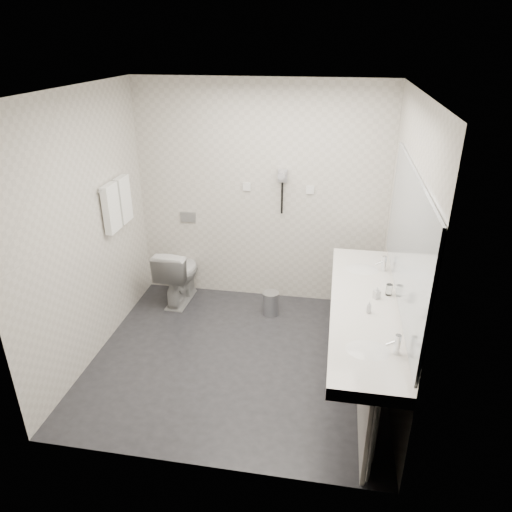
# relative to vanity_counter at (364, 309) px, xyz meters

# --- Properties ---
(floor) EXTENTS (2.80, 2.80, 0.00)m
(floor) POSITION_rel_vanity_counter_xyz_m (-1.12, 0.20, -0.80)
(floor) COLOR #232327
(floor) RESTS_ON ground
(ceiling) EXTENTS (2.80, 2.80, 0.00)m
(ceiling) POSITION_rel_vanity_counter_xyz_m (-1.12, 0.20, 1.70)
(ceiling) COLOR silver
(ceiling) RESTS_ON wall_back
(wall_back) EXTENTS (2.80, 0.00, 2.80)m
(wall_back) POSITION_rel_vanity_counter_xyz_m (-1.12, 1.50, 0.45)
(wall_back) COLOR beige
(wall_back) RESTS_ON floor
(wall_front) EXTENTS (2.80, 0.00, 2.80)m
(wall_front) POSITION_rel_vanity_counter_xyz_m (-1.12, -1.10, 0.45)
(wall_front) COLOR beige
(wall_front) RESTS_ON floor
(wall_left) EXTENTS (0.00, 2.60, 2.60)m
(wall_left) POSITION_rel_vanity_counter_xyz_m (-2.52, 0.20, 0.45)
(wall_left) COLOR beige
(wall_left) RESTS_ON floor
(wall_right) EXTENTS (0.00, 2.60, 2.60)m
(wall_right) POSITION_rel_vanity_counter_xyz_m (0.27, 0.20, 0.45)
(wall_right) COLOR beige
(wall_right) RESTS_ON floor
(vanity_counter) EXTENTS (0.55, 2.20, 0.10)m
(vanity_counter) POSITION_rel_vanity_counter_xyz_m (0.00, 0.00, 0.00)
(vanity_counter) COLOR silver
(vanity_counter) RESTS_ON floor
(vanity_panel) EXTENTS (0.03, 2.15, 0.75)m
(vanity_panel) POSITION_rel_vanity_counter_xyz_m (0.02, 0.00, -0.42)
(vanity_panel) COLOR gray
(vanity_panel) RESTS_ON floor
(vanity_post_near) EXTENTS (0.06, 0.06, 0.75)m
(vanity_post_near) POSITION_rel_vanity_counter_xyz_m (0.05, -1.04, -0.42)
(vanity_post_near) COLOR silver
(vanity_post_near) RESTS_ON floor
(vanity_post_far) EXTENTS (0.06, 0.06, 0.75)m
(vanity_post_far) POSITION_rel_vanity_counter_xyz_m (0.05, 1.04, -0.42)
(vanity_post_far) COLOR silver
(vanity_post_far) RESTS_ON floor
(mirror) EXTENTS (0.02, 2.20, 1.05)m
(mirror) POSITION_rel_vanity_counter_xyz_m (0.26, 0.00, 0.65)
(mirror) COLOR #B2BCC6
(mirror) RESTS_ON wall_right
(basin_near) EXTENTS (0.40, 0.31, 0.05)m
(basin_near) POSITION_rel_vanity_counter_xyz_m (0.00, -0.65, 0.04)
(basin_near) COLOR white
(basin_near) RESTS_ON vanity_counter
(basin_far) EXTENTS (0.40, 0.31, 0.05)m
(basin_far) POSITION_rel_vanity_counter_xyz_m (0.00, 0.65, 0.04)
(basin_far) COLOR white
(basin_far) RESTS_ON vanity_counter
(faucet_near) EXTENTS (0.04, 0.04, 0.15)m
(faucet_near) POSITION_rel_vanity_counter_xyz_m (0.19, -0.65, 0.12)
(faucet_near) COLOR silver
(faucet_near) RESTS_ON vanity_counter
(faucet_far) EXTENTS (0.04, 0.04, 0.15)m
(faucet_far) POSITION_rel_vanity_counter_xyz_m (0.19, 0.65, 0.12)
(faucet_far) COLOR silver
(faucet_far) RESTS_ON vanity_counter
(soap_bottle_a) EXTENTS (0.07, 0.07, 0.11)m
(soap_bottle_a) POSITION_rel_vanity_counter_xyz_m (0.10, 0.11, 0.10)
(soap_bottle_a) COLOR white
(soap_bottle_a) RESTS_ON vanity_counter
(soap_bottle_c) EXTENTS (0.05, 0.05, 0.11)m
(soap_bottle_c) POSITION_rel_vanity_counter_xyz_m (0.03, -0.14, 0.10)
(soap_bottle_c) COLOR white
(soap_bottle_c) RESTS_ON vanity_counter
(glass_left) EXTENTS (0.06, 0.06, 0.10)m
(glass_left) POSITION_rel_vanity_counter_xyz_m (0.21, 0.19, 0.10)
(glass_left) COLOR silver
(glass_left) RESTS_ON vanity_counter
(toilet) EXTENTS (0.42, 0.70, 0.69)m
(toilet) POSITION_rel_vanity_counter_xyz_m (-2.03, 1.19, -0.45)
(toilet) COLOR white
(toilet) RESTS_ON floor
(flush_plate) EXTENTS (0.18, 0.02, 0.12)m
(flush_plate) POSITION_rel_vanity_counter_xyz_m (-1.98, 1.49, 0.15)
(flush_plate) COLOR #B2B5BA
(flush_plate) RESTS_ON wall_back
(pedal_bin) EXTENTS (0.23, 0.23, 0.26)m
(pedal_bin) POSITION_rel_vanity_counter_xyz_m (-0.93, 1.06, -0.67)
(pedal_bin) COLOR #B2B5BA
(pedal_bin) RESTS_ON floor
(bin_lid) EXTENTS (0.19, 0.19, 0.02)m
(bin_lid) POSITION_rel_vanity_counter_xyz_m (-0.93, 1.06, -0.53)
(bin_lid) COLOR #B2B5BA
(bin_lid) RESTS_ON pedal_bin
(towel_rail) EXTENTS (0.02, 0.62, 0.02)m
(towel_rail) POSITION_rel_vanity_counter_xyz_m (-2.47, 0.75, 0.75)
(towel_rail) COLOR silver
(towel_rail) RESTS_ON wall_left
(towel_near) EXTENTS (0.07, 0.24, 0.48)m
(towel_near) POSITION_rel_vanity_counter_xyz_m (-2.46, 0.61, 0.53)
(towel_near) COLOR white
(towel_near) RESTS_ON towel_rail
(towel_far) EXTENTS (0.07, 0.24, 0.48)m
(towel_far) POSITION_rel_vanity_counter_xyz_m (-2.46, 0.89, 0.53)
(towel_far) COLOR white
(towel_far) RESTS_ON towel_rail
(dryer_cradle) EXTENTS (0.10, 0.04, 0.14)m
(dryer_cradle) POSITION_rel_vanity_counter_xyz_m (-0.88, 1.47, 0.70)
(dryer_cradle) COLOR #99989E
(dryer_cradle) RESTS_ON wall_back
(dryer_barrel) EXTENTS (0.08, 0.14, 0.08)m
(dryer_barrel) POSITION_rel_vanity_counter_xyz_m (-0.88, 1.40, 0.73)
(dryer_barrel) COLOR #99989E
(dryer_barrel) RESTS_ON dryer_cradle
(dryer_cord) EXTENTS (0.02, 0.02, 0.35)m
(dryer_cord) POSITION_rel_vanity_counter_xyz_m (-0.88, 1.46, 0.45)
(dryer_cord) COLOR black
(dryer_cord) RESTS_ON dryer_cradle
(switch_plate_a) EXTENTS (0.09, 0.02, 0.09)m
(switch_plate_a) POSITION_rel_vanity_counter_xyz_m (-1.27, 1.49, 0.55)
(switch_plate_a) COLOR white
(switch_plate_a) RESTS_ON wall_back
(switch_plate_b) EXTENTS (0.09, 0.02, 0.09)m
(switch_plate_b) POSITION_rel_vanity_counter_xyz_m (-0.57, 1.49, 0.55)
(switch_plate_b) COLOR white
(switch_plate_b) RESTS_ON wall_back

